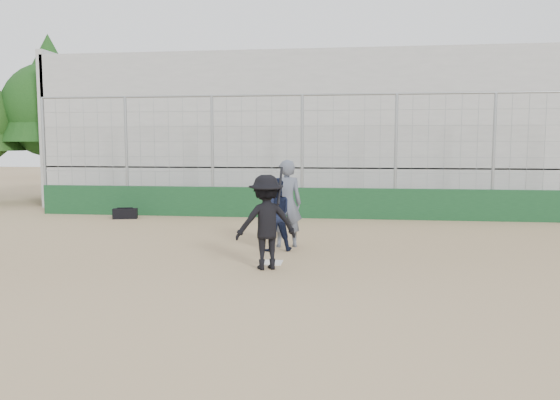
# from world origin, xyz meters

# --- Properties ---
(ground) EXTENTS (90.00, 90.00, 0.00)m
(ground) POSITION_xyz_m (0.00, 0.00, 0.00)
(ground) COLOR olive
(ground) RESTS_ON ground
(home_plate) EXTENTS (0.44, 0.44, 0.02)m
(home_plate) POSITION_xyz_m (0.00, 0.00, 0.01)
(home_plate) COLOR white
(home_plate) RESTS_ON ground
(backstop) EXTENTS (18.10, 0.25, 4.04)m
(backstop) POSITION_xyz_m (0.00, 7.00, 0.96)
(backstop) COLOR #12381C
(backstop) RESTS_ON ground
(bleachers) EXTENTS (20.25, 6.70, 6.98)m
(bleachers) POSITION_xyz_m (0.00, 11.95, 2.92)
(bleachers) COLOR #9B9B9B
(bleachers) RESTS_ON ground
(tree_left) EXTENTS (4.48, 4.48, 7.00)m
(tree_left) POSITION_xyz_m (-11.00, 11.00, 4.39)
(tree_left) COLOR #352013
(tree_left) RESTS_ON ground
(batter_at_plate) EXTENTS (1.34, 1.06, 1.97)m
(batter_at_plate) POSITION_xyz_m (-0.02, -0.50, 0.91)
(batter_at_plate) COLOR black
(batter_at_plate) RESTS_ON ground
(catcher_crouched) EXTENTS (0.97, 0.86, 1.12)m
(catcher_crouched) POSITION_xyz_m (-0.10, 1.26, 0.56)
(catcher_crouched) COLOR black
(catcher_crouched) RESTS_ON ground
(umpire) EXTENTS (0.84, 0.65, 1.85)m
(umpire) POSITION_xyz_m (0.09, 1.82, 0.92)
(umpire) COLOR #505765
(umpire) RESTS_ON ground
(equipment_bag) EXTENTS (0.83, 0.52, 0.37)m
(equipment_bag) POSITION_xyz_m (-5.69, 6.04, 0.17)
(equipment_bag) COLOR black
(equipment_bag) RESTS_ON ground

